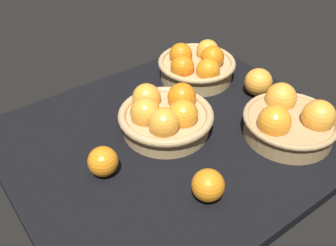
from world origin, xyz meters
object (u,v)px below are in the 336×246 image
object	(u,v)px
basket_near_right	(290,121)
loose_orange_back_gap	(208,185)
basket_center	(165,116)
loose_orange_front_gap	(103,161)
loose_orange_side_gap	(258,82)
basket_far_right	(197,65)

from	to	relation	value
basket_near_right	loose_orange_back_gap	world-z (taller)	basket_near_right
basket_center	loose_orange_front_gap	size ratio (longest dim) A/B	3.49
loose_orange_back_gap	basket_center	bearing A→B (deg)	75.27
basket_center	loose_orange_back_gap	xyz separation A→B (cm)	(-6.31, -23.99, -1.08)
loose_orange_front_gap	loose_orange_back_gap	xyz separation A→B (cm)	(14.34, -19.72, 0.07)
loose_orange_front_gap	loose_orange_side_gap	world-z (taller)	loose_orange_side_gap
basket_far_right	loose_orange_back_gap	world-z (taller)	basket_far_right
loose_orange_back_gap	loose_orange_side_gap	xyz separation A→B (cm)	(38.38, 21.57, 0.48)
loose_orange_front_gap	loose_orange_back_gap	distance (cm)	24.38
basket_center	basket_near_right	bearing A→B (deg)	-39.95
basket_near_right	loose_orange_front_gap	xyz separation A→B (cm)	(-44.91, 16.06, -0.94)
basket_near_right	loose_orange_front_gap	bearing A→B (deg)	160.32
basket_near_right	loose_orange_front_gap	size ratio (longest dim) A/B	3.37
basket_near_right	loose_orange_side_gap	world-z (taller)	basket_near_right
loose_orange_back_gap	loose_orange_side_gap	distance (cm)	44.03
basket_near_right	basket_center	distance (cm)	31.65
basket_far_right	loose_orange_back_gap	size ratio (longest dim) A/B	3.34
basket_near_right	loose_orange_back_gap	distance (cm)	30.80
basket_center	basket_far_right	xyz separation A→B (cm)	(23.16, 14.95, 0.01)
basket_far_right	loose_orange_side_gap	xyz separation A→B (cm)	(8.91, -17.37, -0.61)
basket_center	loose_orange_front_gap	xyz separation A→B (cm)	(-20.65, -4.27, -1.15)
basket_center	loose_orange_back_gap	distance (cm)	24.83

